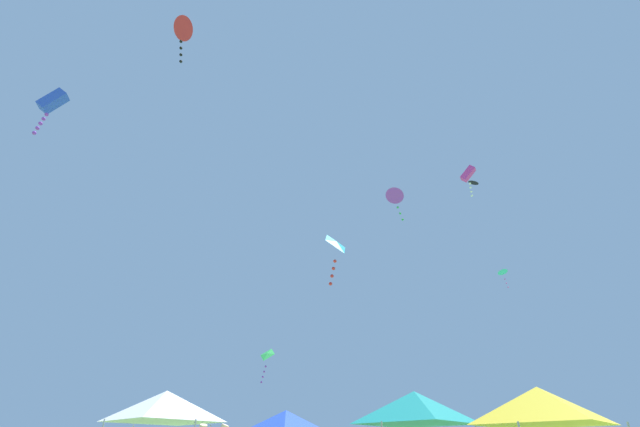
# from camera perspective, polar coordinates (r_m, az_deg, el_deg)

# --- Properties ---
(canopy_tent_teal) EXTENTS (3.27, 3.27, 3.50)m
(canopy_tent_teal) POSITION_cam_1_polar(r_m,az_deg,el_deg) (16.86, 12.29, -23.42)
(canopy_tent_teal) COLOR #9E9EA3
(canopy_tent_teal) RESTS_ON ground
(canopy_tent_blue) EXTENTS (2.90, 2.90, 3.11)m
(canopy_tent_blue) POSITION_cam_1_polar(r_m,az_deg,el_deg) (19.15, -4.51, -25.53)
(canopy_tent_blue) COLOR #9E9EA3
(canopy_tent_blue) RESTS_ON ground
(canopy_tent_yellow) EXTENTS (2.96, 2.96, 3.17)m
(canopy_tent_yellow) POSITION_cam_1_polar(r_m,az_deg,el_deg) (14.14, 26.74, -21.41)
(canopy_tent_yellow) COLOR #9E9EA3
(canopy_tent_yellow) RESTS_ON ground
(canopy_tent_white) EXTENTS (3.55, 3.55, 3.79)m
(canopy_tent_white) POSITION_cam_1_polar(r_m,az_deg,el_deg) (19.78, -19.51, -22.53)
(canopy_tent_white) COLOR #9E9EA3
(canopy_tent_white) RESTS_ON ground
(kite_purple_delta) EXTENTS (1.93, 1.88, 2.94)m
(kite_purple_delta) POSITION_cam_1_polar(r_m,az_deg,el_deg) (36.08, 9.72, 2.27)
(kite_purple_delta) COLOR purple
(kite_magenta_box) EXTENTS (1.02, 0.80, 2.26)m
(kite_magenta_box) POSITION_cam_1_polar(r_m,az_deg,el_deg) (27.96, 18.70, 4.82)
(kite_magenta_box) COLOR #D6389E
(kite_green_diamond) EXTENTS (1.21, 1.28, 2.61)m
(kite_green_diamond) POSITION_cam_1_polar(r_m,az_deg,el_deg) (36.41, -6.93, -17.89)
(kite_green_diamond) COLOR green
(kite_black_delta) EXTENTS (1.32, 1.33, 0.50)m
(kite_black_delta) POSITION_cam_1_polar(r_m,az_deg,el_deg) (44.10, 19.33, 3.86)
(kite_black_delta) COLOR black
(kite_cyan_diamond) EXTENTS (1.24, 1.24, 2.61)m
(kite_cyan_diamond) POSITION_cam_1_polar(r_m,az_deg,el_deg) (19.82, 2.15, -4.15)
(kite_cyan_diamond) COLOR #2DB7CC
(kite_blue_box) EXTENTS (1.07, 0.72, 2.63)m
(kite_blue_box) POSITION_cam_1_polar(r_m,az_deg,el_deg) (21.61, -31.46, 12.22)
(kite_blue_box) COLOR blue
(kite_cyan_delta) EXTENTS (1.04, 1.03, 1.52)m
(kite_cyan_delta) POSITION_cam_1_polar(r_m,az_deg,el_deg) (39.22, 22.65, -7.03)
(kite_cyan_delta) COLOR #2DB7CC
(kite_red_delta) EXTENTS (1.23, 1.55, 2.91)m
(kite_red_delta) POSITION_cam_1_polar(r_m,az_deg,el_deg) (27.50, -17.45, 21.85)
(kite_red_delta) COLOR red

